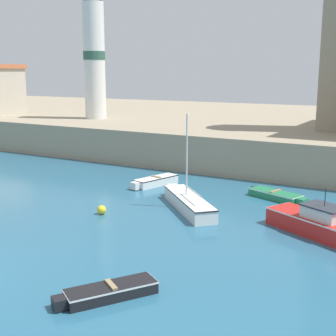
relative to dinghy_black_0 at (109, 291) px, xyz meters
The scene contains 8 objects.
quay_seawall 41.13m from the dinghy_black_0, 99.70° to the left, with size 120.00×40.00×3.08m, color gray.
dinghy_black_0 is the anchor object (origin of this frame).
motorboat_red_1 11.93m from the dinghy_black_0, 63.72° to the left, with size 6.38×4.17×2.49m.
sailboat_white_3 11.82m from the dinghy_black_0, 103.39° to the left, with size 5.63×5.56×5.70m.
dinghy_green_4 16.42m from the dinghy_black_0, 85.77° to the left, with size 4.17×2.38×0.57m.
dinghy_white_7 17.39m from the dinghy_black_0, 115.97° to the left, with size 1.98×4.14×0.67m.
mooring_buoy 10.41m from the dinghy_black_0, 129.33° to the left, with size 0.53×0.53×0.53m, color yellow.
lighthouse 37.59m from the dinghy_black_0, 129.17° to the left, with size 2.35×2.35×14.28m.
Camera 1 is at (16.71, -10.50, 8.11)m, focal length 50.00 mm.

